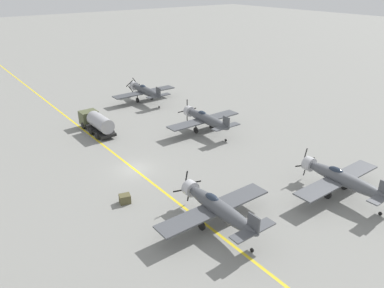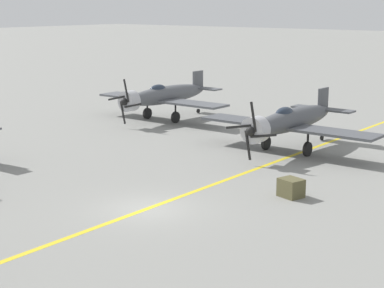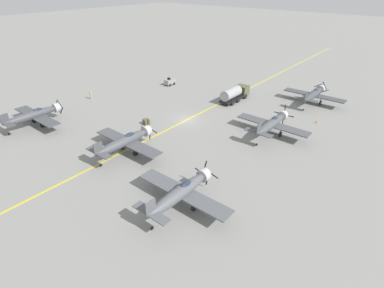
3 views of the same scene
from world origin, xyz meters
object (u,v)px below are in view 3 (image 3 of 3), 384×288
at_px(tow_tractor, 170,82).
at_px(supply_crate_by_tanker, 146,122).
at_px(airplane_far_right, 314,94).
at_px(airplane_mid_right, 272,124).
at_px(fuel_tanker, 235,93).
at_px(airplane_near_left, 34,115).
at_px(traffic_cone, 317,122).
at_px(airplane_near_right, 181,192).
at_px(ground_crew_walking, 91,95).
at_px(airplane_near_center, 126,141).

distance_m(tow_tractor, supply_crate_by_tanker, 21.82).
relative_size(tow_tractor, supply_crate_by_tanker, 2.36).
distance_m(airplane_far_right, airplane_mid_right, 17.82).
distance_m(airplane_far_right, supply_crate_by_tanker, 33.57).
height_order(fuel_tanker, tow_tractor, fuel_tanker).
relative_size(airplane_near_left, traffic_cone, 21.82).
bearing_deg(airplane_mid_right, supply_crate_by_tanker, -163.48).
height_order(airplane_near_left, airplane_near_right, airplane_near_right).
bearing_deg(airplane_far_right, fuel_tanker, -149.83).
relative_size(airplane_mid_right, fuel_tanker, 1.50).
xyz_separation_m(airplane_near_left, ground_crew_walking, (-3.79, 13.50, -1.04)).
distance_m(airplane_near_left, traffic_cone, 48.58).
height_order(airplane_mid_right, airplane_near_right, airplane_mid_right).
xyz_separation_m(airplane_far_right, ground_crew_walking, (-36.84, -26.57, -1.04)).
height_order(airplane_near_center, airplane_far_right, airplane_near_center).
bearing_deg(supply_crate_by_tanker, airplane_near_right, -33.27).
bearing_deg(tow_tractor, fuel_tanker, 3.09).
bearing_deg(ground_crew_walking, airplane_far_right, 35.80).
bearing_deg(airplane_far_right, tow_tractor, -165.27).
distance_m(airplane_near_center, supply_crate_by_tanker, 9.99).
distance_m(supply_crate_by_tanker, traffic_cone, 29.74).
relative_size(airplane_near_left, ground_crew_walking, 6.71).
height_order(ground_crew_walking, supply_crate_by_tanker, ground_crew_walking).
relative_size(airplane_near_center, traffic_cone, 21.82).
bearing_deg(airplane_far_right, ground_crew_walking, -146.42).
relative_size(supply_crate_by_tanker, traffic_cone, 2.00).
distance_m(airplane_mid_right, ground_crew_walking, 37.57).
height_order(airplane_mid_right, ground_crew_walking, airplane_mid_right).
height_order(supply_crate_by_tanker, traffic_cone, supply_crate_by_tanker).
bearing_deg(airplane_near_center, airplane_far_right, 54.43).
xyz_separation_m(airplane_near_left, airplane_far_right, (33.05, 40.07, 0.00)).
bearing_deg(tow_tractor, supply_crate_by_tanker, -57.88).
relative_size(airplane_far_right, supply_crate_by_tanker, 10.90).
xyz_separation_m(tow_tractor, supply_crate_by_tanker, (11.60, -18.48, -0.33)).
bearing_deg(airplane_mid_right, fuel_tanker, 131.84).
height_order(airplane_mid_right, traffic_cone, airplane_mid_right).
bearing_deg(airplane_near_left, airplane_mid_right, 27.13).
xyz_separation_m(fuel_tanker, traffic_cone, (17.05, -0.23, -1.24)).
height_order(airplane_near_right, fuel_tanker, airplane_near_right).
xyz_separation_m(airplane_far_right, fuel_tanker, (-13.15, -8.34, -0.50)).
xyz_separation_m(airplane_far_right, tow_tractor, (-30.42, -9.28, -1.22)).
height_order(airplane_mid_right, fuel_tanker, airplane_mid_right).
relative_size(airplane_far_right, fuel_tanker, 1.50).
bearing_deg(fuel_tanker, airplane_near_left, -122.10).
distance_m(fuel_tanker, supply_crate_by_tanker, 20.25).
height_order(airplane_near_right, supply_crate_by_tanker, airplane_near_right).
bearing_deg(ground_crew_walking, airplane_near_center, -22.90).
bearing_deg(tow_tractor, airplane_near_right, -45.43).
xyz_separation_m(airplane_mid_right, airplane_near_right, (0.17, -22.19, -0.00)).
bearing_deg(airplane_near_left, ground_crew_walking, 98.63).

